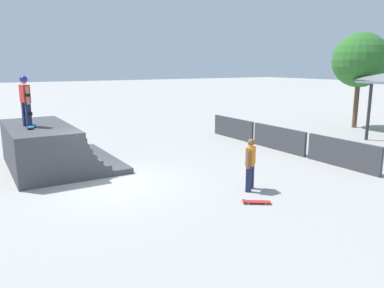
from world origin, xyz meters
The scene contains 8 objects.
ground_plane centered at (0.00, 0.00, 0.00)m, with size 160.00×160.00×0.00m, color #A3A09B.
quarter_pipe_ramp centered at (-3.05, -1.31, 0.73)m, with size 4.80×3.73×1.62m.
skater_on_deck centered at (-2.94, -1.94, 2.64)m, with size 0.77×0.31×1.78m.
skateboard_on_deck centered at (-2.52, -1.88, 1.68)m, with size 0.86×0.44×0.09m.
bystander_walking centered at (2.84, 3.43, 0.89)m, with size 0.47×0.57×1.61m.
skateboard_on_ground centered at (3.83, 2.83, 0.06)m, with size 0.61×0.75×0.09m.
barrier_fence centered at (-0.78, 8.10, 0.53)m, with size 9.86×0.12×1.05m.
tree_beside_pavilion centered at (-3.00, 16.57, 4.04)m, with size 3.22×3.22×5.67m.
Camera 1 is at (11.28, -3.74, 3.76)m, focal length 35.00 mm.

